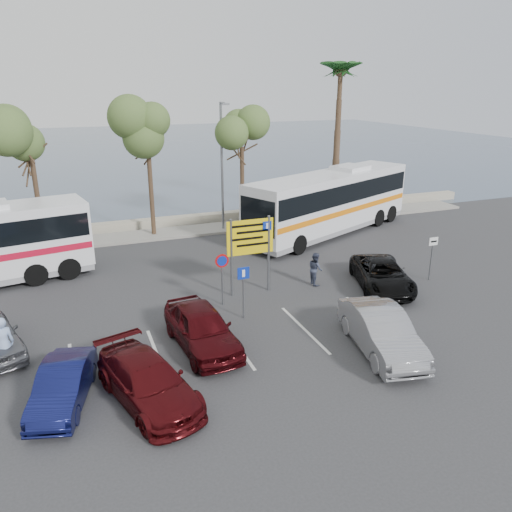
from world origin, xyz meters
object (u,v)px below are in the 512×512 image
object	(u,v)px
street_lamp_right	(222,161)
car_maroon	(148,381)
car_blue	(63,385)
pedestrian_far	(315,269)
pedestrian_near	(4,344)
car_silver_b	(381,331)
direction_sign	(250,243)
suv_black	(382,274)
coach_bus_right	(330,204)
car_red	(202,328)

from	to	relation	value
street_lamp_right	car_maroon	size ratio (longest dim) A/B	1.72
car_blue	pedestrian_far	bearing A→B (deg)	41.63
pedestrian_near	car_silver_b	bearing A→B (deg)	148.10
street_lamp_right	direction_sign	bearing A→B (deg)	-100.94
street_lamp_right	direction_sign	size ratio (longest dim) A/B	2.23
suv_black	pedestrian_near	xyz separation A→B (m)	(-16.00, -1.45, 0.29)
direction_sign	car_maroon	world-z (taller)	direction_sign
suv_black	car_blue	bearing A→B (deg)	-144.28
car_maroon	pedestrian_near	size ratio (longest dim) A/B	2.42
pedestrian_far	coach_bus_right	bearing A→B (deg)	-30.14
car_maroon	suv_black	xyz separation A→B (m)	(11.83, 5.00, -0.00)
car_blue	pedestrian_far	distance (m)	12.86
street_lamp_right	car_red	bearing A→B (deg)	-110.63
car_blue	pedestrian_near	xyz separation A→B (m)	(-1.77, 2.74, 0.34)
direction_sign	pedestrian_near	xyz separation A→B (m)	(-10.00, -3.15, -1.47)
car_red	pedestrian_near	size ratio (longest dim) A/B	2.39
car_silver_b	pedestrian_far	bearing A→B (deg)	93.92
car_silver_b	pedestrian_far	world-z (taller)	pedestrian_far
direction_sign	coach_bus_right	size ratio (longest dim) A/B	0.27
car_maroon	pedestrian_near	world-z (taller)	pedestrian_near
street_lamp_right	car_red	xyz separation A→B (m)	(-5.43, -14.42, -3.81)
car_red	pedestrian_far	world-z (taller)	pedestrian_far
car_red	street_lamp_right	bearing A→B (deg)	64.59
pedestrian_near	pedestrian_far	size ratio (longest dim) A/B	1.21
street_lamp_right	suv_black	size ratio (longest dim) A/B	1.65
suv_black	car_silver_b	world-z (taller)	car_silver_b
direction_sign	car_blue	bearing A→B (deg)	-144.41
coach_bus_right	car_silver_b	xyz separation A→B (m)	(-5.71, -14.00, -1.14)
pedestrian_near	street_lamp_right	bearing A→B (deg)	-147.76
car_silver_b	car_maroon	bearing A→B (deg)	-169.27
suv_black	car_silver_b	xyz separation A→B (m)	(-3.50, -5.00, 0.11)
coach_bus_right	pedestrian_near	world-z (taller)	coach_bus_right
car_silver_b	car_blue	bearing A→B (deg)	-173.57
coach_bus_right	car_red	size ratio (longest dim) A/B	2.89
street_lamp_right	direction_sign	world-z (taller)	street_lamp_right
car_blue	car_silver_b	bearing A→B (deg)	10.80
street_lamp_right	coach_bus_right	distance (m)	7.40
direction_sign	pedestrian_far	xyz separation A→B (m)	(3.28, -0.15, -1.63)
coach_bus_right	car_blue	size ratio (longest dim) A/B	3.54
car_maroon	street_lamp_right	bearing A→B (deg)	49.17
coach_bus_right	pedestrian_far	distance (m)	9.00
car_blue	pedestrian_near	bearing A→B (deg)	138.01
car_maroon	pedestrian_far	bearing A→B (deg)	19.60
pedestrian_far	car_red	bearing A→B (deg)	123.84
suv_black	pedestrian_far	size ratio (longest dim) A/B	3.05
direction_sign	car_silver_b	size ratio (longest dim) A/B	0.76
car_red	pedestrian_far	size ratio (longest dim) A/B	2.90
coach_bus_right	car_maroon	distance (m)	19.86
coach_bus_right	car_silver_b	size ratio (longest dim) A/B	2.80
car_maroon	coach_bus_right	bearing A→B (deg)	28.80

